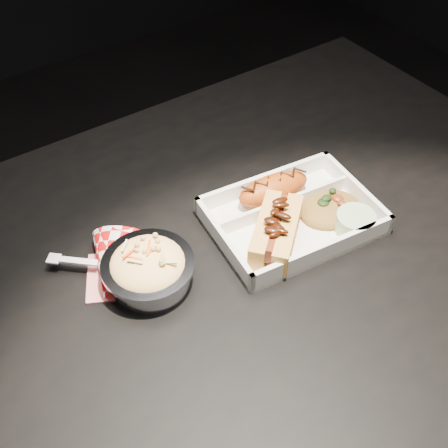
% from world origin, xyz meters
% --- Properties ---
extents(dining_table, '(1.20, 0.80, 0.75)m').
position_xyz_m(dining_table, '(0.00, 0.00, 0.66)').
color(dining_table, black).
rests_on(dining_table, ground).
extents(food_tray, '(0.27, 0.21, 0.04)m').
position_xyz_m(food_tray, '(0.11, -0.01, 0.76)').
color(food_tray, silver).
rests_on(food_tray, dining_table).
extents(fried_pastry, '(0.13, 0.06, 0.04)m').
position_xyz_m(fried_pastry, '(0.12, 0.05, 0.78)').
color(fried_pastry, '#B04911').
rests_on(fried_pastry, food_tray).
extents(hotdog, '(0.14, 0.13, 0.06)m').
position_xyz_m(hotdog, '(0.06, -0.03, 0.78)').
color(hotdog, '#E8AA4F').
rests_on(hotdog, food_tray).
extents(fried_rice_mound, '(0.11, 0.10, 0.03)m').
position_xyz_m(fried_rice_mound, '(0.17, -0.03, 0.77)').
color(fried_rice_mound, olive).
rests_on(fried_rice_mound, food_tray).
extents(cupcake_liner, '(0.06, 0.06, 0.03)m').
position_xyz_m(cupcake_liner, '(0.18, -0.08, 0.77)').
color(cupcake_liner, '#A2BD8E').
rests_on(cupcake_liner, food_tray).
extents(foil_coleslaw_cup, '(0.13, 0.13, 0.07)m').
position_xyz_m(foil_coleslaw_cup, '(-0.13, 0.02, 0.78)').
color(foil_coleslaw_cup, silver).
rests_on(foil_coleslaw_cup, dining_table).
extents(napkin_fork, '(0.16, 0.15, 0.10)m').
position_xyz_m(napkin_fork, '(-0.16, 0.05, 0.77)').
color(napkin_fork, red).
rests_on(napkin_fork, dining_table).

